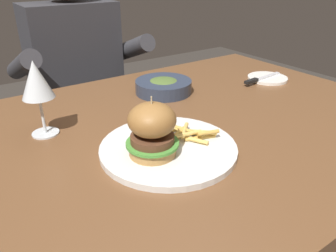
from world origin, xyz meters
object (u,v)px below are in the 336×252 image
Objects in this scene: bread_plate at (267,78)px; main_plate at (168,148)px; burger_sandwich at (152,130)px; diner_person at (80,101)px; soup_bowl at (163,86)px; wine_glass at (36,82)px; table_knife at (260,79)px.

main_plate is at bearing -160.04° from bread_plate.
main_plate reaches higher than bread_plate.
diner_person is (0.14, 0.84, -0.25)m from burger_sandwich.
burger_sandwich is 0.41m from soup_bowl.
soup_bowl reaches higher than bread_plate.
soup_bowl is at bearing 57.68° from main_plate.
burger_sandwich is (-0.05, -0.01, 0.06)m from main_plate.
wine_glass reaches higher than table_knife.
diner_person is at bearing 63.65° from wine_glass.
burger_sandwich is 0.62m from table_knife.
diner_person is (-0.49, 0.62, -0.18)m from bread_plate.
bread_plate is at bearing -51.59° from diner_person.
burger_sandwich is at bearing -168.52° from main_plate.
bread_plate is 0.40m from soup_bowl.
main_plate is 2.35× the size of burger_sandwich.
wine_glass reaches higher than burger_sandwich.
soup_bowl is (0.40, 0.07, -0.11)m from wine_glass.
diner_person reaches higher than wine_glass.
diner_person is at bearing 101.78° from soup_bowl.
burger_sandwich is 0.92× the size of bread_plate.
main_plate is at bearing -158.81° from table_knife.
wine_glass is at bearing 177.95° from bread_plate.
diner_person reaches higher than table_knife.
diner_person is at bearing 83.70° from main_plate.
wine_glass is at bearing 121.78° from burger_sandwich.
burger_sandwich is 0.30m from wine_glass.
wine_glass reaches higher than soup_bowl.
table_knife is at bearing -174.56° from bread_plate.
table_knife is 0.35m from soup_bowl.
main_plate is 0.85m from diner_person.
bread_plate is 0.12× the size of diner_person.
wine_glass is 0.79m from bread_plate.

